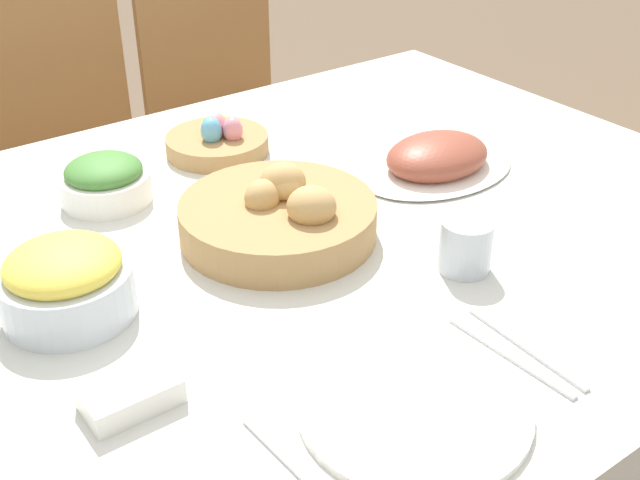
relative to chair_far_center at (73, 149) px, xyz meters
The scene contains 14 objects.
dining_table 0.94m from the chair_far_center, 89.06° to the right, with size 1.60×1.19×0.72m.
chair_far_center is the anchor object (origin of this frame).
chair_far_right 0.46m from the chair_far_center, ahead, with size 0.45×0.45×1.01m.
bread_basket 0.94m from the chair_far_center, 89.51° to the right, with size 0.31×0.31×0.11m.
egg_basket 0.63m from the chair_far_center, 81.59° to the right, with size 0.19×0.19×0.08m.
ham_platter 0.98m from the chair_far_center, 67.57° to the right, with size 0.31×0.22×0.07m.
pineapple_bowl 1.00m from the chair_far_center, 109.95° to the right, with size 0.18×0.18×0.10m.
green_salad_bowl 0.70m from the chair_far_center, 104.11° to the right, with size 0.15×0.15×0.08m.
dinner_plate 1.35m from the chair_far_center, 93.80° to the right, with size 0.27×0.27×0.01m.
fork 1.37m from the chair_far_center, 100.57° to the right, with size 0.02×0.20×0.00m.
knife 1.35m from the chair_far_center, 86.91° to the right, with size 0.02×0.20×0.00m.
spoon 1.35m from the chair_far_center, 85.63° to the right, with size 0.02×0.20×0.00m.
drinking_cup 1.19m from the chair_far_center, 81.50° to the right, with size 0.08×0.08×0.08m.
butter_dish 1.20m from the chair_far_center, 106.93° to the right, with size 0.11×0.07×0.03m.
Camera 1 is at (-0.60, -0.90, 1.36)m, focal length 45.00 mm.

